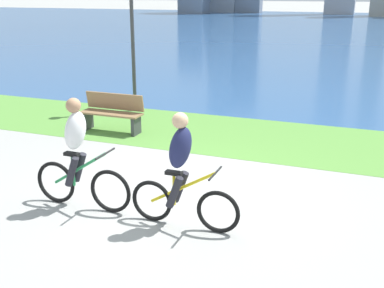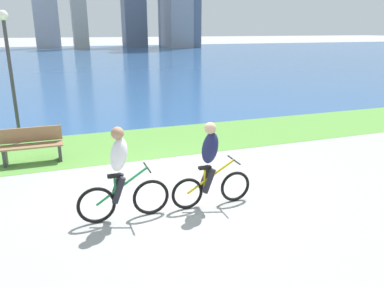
{
  "view_description": "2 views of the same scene",
  "coord_description": "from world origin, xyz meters",
  "px_view_note": "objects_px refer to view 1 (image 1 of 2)",
  "views": [
    {
      "loc": [
        2.87,
        -6.63,
        3.19
      ],
      "look_at": [
        0.23,
        0.22,
        0.8
      ],
      "focal_mm": 44.26,
      "sensor_mm": 36.0,
      "label": 1
    },
    {
      "loc": [
        -2.02,
        -7.16,
        3.3
      ],
      "look_at": [
        0.57,
        0.01,
        0.94
      ],
      "focal_mm": 34.97,
      "sensor_mm": 36.0,
      "label": 2
    }
  ],
  "objects_px": {
    "bench_near_path": "(112,113)",
    "cyclist_trailing": "(78,155)",
    "cyclist_lead": "(181,171)",
    "lamppost_tall": "(132,19)"
  },
  "relations": [
    {
      "from": "bench_near_path",
      "to": "lamppost_tall",
      "type": "bearing_deg",
      "value": 102.77
    },
    {
      "from": "cyclist_lead",
      "to": "bench_near_path",
      "type": "bearing_deg",
      "value": 131.06
    },
    {
      "from": "cyclist_trailing",
      "to": "bench_near_path",
      "type": "bearing_deg",
      "value": 113.47
    },
    {
      "from": "cyclist_lead",
      "to": "cyclist_trailing",
      "type": "relative_size",
      "value": 0.97
    },
    {
      "from": "bench_near_path",
      "to": "cyclist_lead",
      "type": "bearing_deg",
      "value": -48.94
    },
    {
      "from": "cyclist_lead",
      "to": "cyclist_trailing",
      "type": "distance_m",
      "value": 1.68
    },
    {
      "from": "bench_near_path",
      "to": "cyclist_trailing",
      "type": "bearing_deg",
      "value": -66.53
    },
    {
      "from": "lamppost_tall",
      "to": "bench_near_path",
      "type": "bearing_deg",
      "value": -77.23
    },
    {
      "from": "bench_near_path",
      "to": "lamppost_tall",
      "type": "distance_m",
      "value": 2.89
    },
    {
      "from": "cyclist_lead",
      "to": "lamppost_tall",
      "type": "distance_m",
      "value": 7.15
    }
  ]
}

